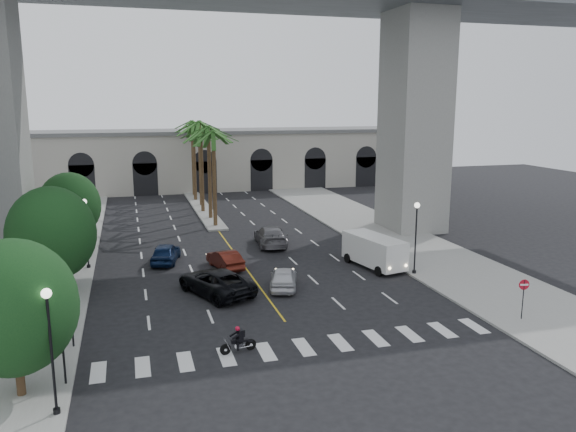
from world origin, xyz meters
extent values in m
plane|color=black|center=(0.00, 0.00, 0.00)|extent=(140.00, 140.00, 0.00)
cube|color=gray|center=(-15.00, 15.00, 0.07)|extent=(8.00, 100.00, 0.15)
cube|color=gray|center=(15.00, 15.00, 0.07)|extent=(8.00, 100.00, 0.15)
cube|color=gray|center=(0.00, 38.00, 0.10)|extent=(2.00, 24.00, 0.20)
cube|color=#BAB3A7|center=(0.00, 55.00, 4.00)|extent=(70.00, 10.00, 8.00)
cube|color=slate|center=(0.00, 55.00, 8.25)|extent=(71.00, 10.50, 0.50)
cube|color=gray|center=(18.50, 22.00, 10.40)|extent=(5.00, 6.00, 20.80)
cylinder|color=#47331E|center=(0.00, 28.00, 4.75)|extent=(0.40, 0.40, 9.50)
cylinder|color=#47331E|center=(0.10, 32.00, 4.90)|extent=(0.40, 0.40, 9.80)
cylinder|color=#47331E|center=(-0.20, 36.00, 4.65)|extent=(0.40, 0.40, 9.30)
cylinder|color=#47331E|center=(0.15, 40.00, 5.05)|extent=(0.40, 0.40, 10.10)
cylinder|color=#47331E|center=(-0.10, 44.00, 4.80)|extent=(0.40, 0.40, 9.60)
cylinder|color=#47331E|center=(0.20, 48.00, 4.95)|extent=(0.40, 0.40, 9.90)
cylinder|color=#382616|center=(-13.00, -3.00, 1.17)|extent=(0.36, 0.36, 2.34)
ellipsoid|color=black|center=(-13.00, -3.00, 4.03)|extent=(5.20, 5.20, 5.72)
cylinder|color=#382616|center=(-13.00, 10.00, 1.22)|extent=(0.36, 0.36, 2.45)
ellipsoid|color=black|center=(-13.00, 10.00, 4.22)|extent=(5.44, 5.44, 5.98)
cylinder|color=#382616|center=(-13.00, 22.00, 1.13)|extent=(0.36, 0.36, 2.27)
ellipsoid|color=black|center=(-13.00, 22.00, 3.91)|extent=(5.04, 5.04, 5.54)
cylinder|color=black|center=(-11.40, -5.00, 0.18)|extent=(0.28, 0.28, 0.36)
cylinder|color=black|center=(-11.40, -5.00, 2.60)|extent=(0.11, 0.11, 5.00)
sphere|color=white|center=(-11.40, -5.00, 5.15)|extent=(0.40, 0.40, 0.40)
cylinder|color=black|center=(-11.40, 16.00, 0.18)|extent=(0.28, 0.28, 0.36)
cylinder|color=black|center=(-11.40, 16.00, 2.60)|extent=(0.11, 0.11, 5.00)
sphere|color=white|center=(-11.40, 16.00, 5.15)|extent=(0.40, 0.40, 0.40)
cylinder|color=black|center=(11.40, 8.00, 0.18)|extent=(0.28, 0.28, 0.36)
cylinder|color=black|center=(11.40, 8.00, 2.60)|extent=(0.11, 0.11, 5.00)
sphere|color=white|center=(11.40, 8.00, 5.15)|extent=(0.40, 0.40, 0.40)
cylinder|color=black|center=(-11.30, -2.50, 1.75)|extent=(0.10, 0.10, 3.50)
cube|color=black|center=(-11.30, -2.50, 3.25)|extent=(0.25, 0.18, 0.80)
cylinder|color=black|center=(-11.30, 1.50, 1.75)|extent=(0.10, 0.10, 3.50)
cube|color=black|center=(-11.30, 1.50, 3.25)|extent=(0.25, 0.18, 0.80)
cylinder|color=black|center=(-4.01, -1.30, 0.28)|extent=(0.57, 0.19, 0.56)
cylinder|color=black|center=(-2.68, -1.06, 0.28)|extent=(0.57, 0.19, 0.56)
cube|color=silver|center=(-3.30, -1.17, 0.36)|extent=(0.42, 0.32, 0.24)
cube|color=black|center=(-3.43, -1.20, 0.62)|extent=(0.55, 0.29, 0.19)
cube|color=black|center=(-3.02, -1.13, 0.58)|extent=(0.46, 0.30, 0.11)
cylinder|color=black|center=(-3.80, -1.26, 0.83)|extent=(0.12, 0.51, 0.03)
cube|color=black|center=(-3.23, -1.16, 0.94)|extent=(0.30, 0.39, 0.49)
cube|color=black|center=(-3.08, -1.14, 0.99)|extent=(0.18, 0.30, 0.36)
sphere|color=#B40C29|center=(-3.36, -1.19, 1.26)|extent=(0.24, 0.24, 0.24)
imported|color=silver|center=(1.50, 7.79, 0.73)|extent=(2.93, 4.61, 1.46)
imported|color=#501810|center=(-1.50, 13.46, 0.71)|extent=(2.39, 4.50, 1.41)
imported|color=black|center=(-3.07, 7.82, 0.85)|extent=(5.10, 6.71, 1.69)
imported|color=#5D5C61|center=(3.53, 19.33, 0.85)|extent=(2.91, 6.05, 1.70)
imported|color=#0E1E42|center=(-5.70, 16.28, 0.78)|extent=(2.87, 4.86, 1.55)
cube|color=silver|center=(9.40, 10.62, 1.36)|extent=(3.22, 5.96, 2.09)
cube|color=black|center=(9.96, 8.01, 1.62)|extent=(1.95, 0.66, 0.89)
cylinder|color=black|center=(8.84, 8.47, 0.37)|extent=(0.44, 0.78, 0.73)
cylinder|color=black|center=(10.79, 8.88, 0.37)|extent=(0.44, 0.78, 0.73)
cylinder|color=black|center=(8.01, 12.36, 0.37)|extent=(0.44, 0.78, 0.73)
cylinder|color=black|center=(9.96, 12.77, 0.37)|extent=(0.44, 0.78, 0.73)
imported|color=black|center=(-13.39, 3.65, 0.93)|extent=(0.61, 0.45, 1.55)
imported|color=black|center=(-12.08, 3.41, 1.09)|extent=(1.13, 1.03, 1.88)
cylinder|color=black|center=(13.00, -1.63, 1.22)|extent=(0.06, 0.06, 2.45)
cylinder|color=#A60B1C|center=(13.00, -1.63, 2.19)|extent=(0.61, 0.15, 0.61)
cube|color=silver|center=(13.00, -1.63, 2.19)|extent=(0.46, 0.11, 0.10)
camera|label=1|loc=(-8.15, -27.04, 12.24)|focal=35.00mm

